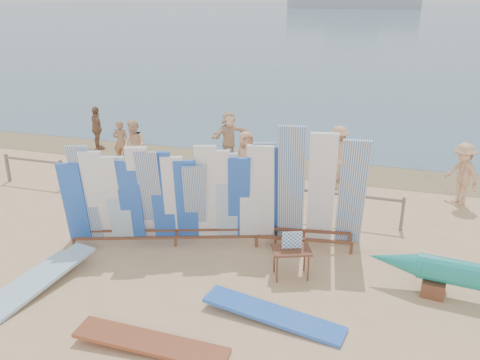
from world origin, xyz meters
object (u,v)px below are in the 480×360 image
(beachgoer_8, at_px, (332,167))
(side_surfboard_rack, at_px, (307,192))
(stroller, at_px, (255,182))
(main_surfboard_rack, at_px, (174,198))
(beach_chair_right, at_px, (209,189))
(vendor_table, at_px, (291,262))
(beachgoer_2, at_px, (134,146))
(beachgoer_extra_1, at_px, (97,128))
(flat_board_c, at_px, (151,348))
(flat_board_d, at_px, (273,319))
(beachgoer_5, at_px, (229,135))
(beachgoer_1, at_px, (121,142))
(beachgoer_9, at_px, (338,153))
(flat_board_a, at_px, (41,288))
(beachgoer_extra_0, at_px, (462,174))
(beachgoer_6, at_px, (246,159))
(flat_board_b, at_px, (23,292))
(beach_chair_left, at_px, (237,186))

(beachgoer_8, bearing_deg, side_surfboard_rack, -139.74)
(stroller, bearing_deg, main_surfboard_rack, -87.36)
(beach_chair_right, relative_size, stroller, 0.78)
(vendor_table, relative_size, beachgoer_2, 0.61)
(beachgoer_extra_1, bearing_deg, beach_chair_right, -168.68)
(flat_board_c, bearing_deg, flat_board_d, -54.02)
(stroller, distance_m, beachgoer_8, 2.38)
(beachgoer_5, relative_size, beachgoer_1, 1.14)
(stroller, distance_m, beachgoer_9, 3.09)
(flat_board_c, bearing_deg, beachgoer_1, 30.18)
(flat_board_a, bearing_deg, beachgoer_extra_0, 50.27)
(main_surfboard_rack, distance_m, vendor_table, 3.15)
(side_surfboard_rack, bearing_deg, beachgoer_2, 141.97)
(flat_board_a, xyz_separation_m, beachgoer_6, (2.33, 6.86, 0.87))
(beachgoer_5, bearing_deg, beachgoer_1, 152.10)
(flat_board_c, xyz_separation_m, beachgoer_6, (-0.66, 7.87, 0.87))
(beach_chair_right, bearing_deg, side_surfboard_rack, -39.70)
(flat_board_b, bearing_deg, beachgoer_8, 65.10)
(main_surfboard_rack, distance_m, beachgoer_extra_0, 8.15)
(beachgoer_1, bearing_deg, beach_chair_left, 145.23)
(flat_board_b, distance_m, beachgoer_6, 7.59)
(beachgoer_2, bearing_deg, beachgoer_8, 33.10)
(beachgoer_extra_0, bearing_deg, side_surfboard_rack, -82.61)
(main_surfboard_rack, xyz_separation_m, beachgoer_1, (-4.30, 5.02, -0.39))
(side_surfboard_rack, height_order, flat_board_c, side_surfboard_rack)
(beach_chair_left, bearing_deg, main_surfboard_rack, -84.25)
(beachgoer_2, bearing_deg, flat_board_d, -14.15)
(flat_board_a, height_order, beachgoer_2, beachgoer_2)
(vendor_table, xyz_separation_m, beachgoer_2, (-6.41, 5.14, 0.52))
(beach_chair_left, relative_size, beachgoer_2, 0.46)
(beachgoer_extra_1, xyz_separation_m, beachgoer_1, (1.67, -1.17, -0.07))
(flat_board_b, xyz_separation_m, stroller, (3.09, 6.35, 0.44))
(main_surfboard_rack, bearing_deg, flat_board_d, -56.67)
(side_surfboard_rack, height_order, beachgoer_8, side_surfboard_rack)
(vendor_table, xyz_separation_m, beachgoer_extra_0, (3.76, 5.32, 0.55))
(beachgoer_2, bearing_deg, beachgoer_1, 176.70)
(flat_board_b, bearing_deg, flat_board_d, 16.82)
(vendor_table, distance_m, flat_board_d, 1.62)
(flat_board_c, bearing_deg, stroller, -0.58)
(beachgoer_5, distance_m, beachgoer_extra_1, 5.14)
(beachgoer_5, bearing_deg, beach_chair_left, -119.95)
(beachgoer_1, distance_m, beachgoer_2, 1.05)
(flat_board_a, height_order, beachgoer_1, beachgoer_1)
(flat_board_a, xyz_separation_m, beach_chair_right, (1.58, 5.62, 0.25))
(flat_board_b, bearing_deg, beachgoer_extra_1, 123.15)
(vendor_table, xyz_separation_m, beachgoer_1, (-7.26, 5.74, 0.41))
(stroller, bearing_deg, beachgoer_2, -173.41)
(beach_chair_right, distance_m, stroller, 1.37)
(beachgoer_9, height_order, beachgoer_1, beachgoer_9)
(side_surfboard_rack, bearing_deg, beachgoer_extra_1, 140.37)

